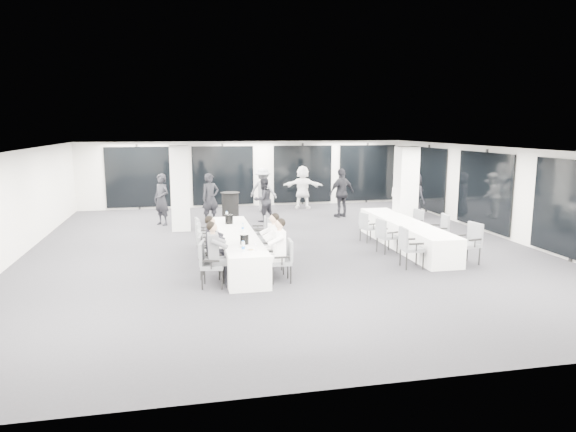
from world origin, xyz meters
The scene contains 43 objects.
room centered at (0.89, 1.11, 1.39)m, with size 14.04×16.04×2.84m.
column_left centered at (-2.80, 3.20, 1.40)m, with size 0.60×0.60×2.80m, color silver.
column_right centered at (4.20, 1.00, 1.40)m, with size 0.60×0.60×2.80m, color silver.
banquet_table_main centered at (-1.39, -1.31, 0.38)m, with size 0.90×5.00×0.75m, color white.
banquet_table_side centered at (3.48, -0.64, 0.38)m, with size 0.90×5.00×0.75m, color white.
cocktail_table centered at (-0.98, 4.98, 0.51)m, with size 0.72×0.72×1.00m.
chair_main_left_near centered at (-2.23, -3.23, 0.56)m, with size 0.57×0.61×0.98m.
chair_main_left_second centered at (-2.23, -2.51, 0.56)m, with size 0.57×0.61×0.98m.
chair_main_left_mid centered at (-2.22, -1.55, 0.51)m, with size 0.50×0.54×0.90m.
chair_main_left_fourth centered at (-2.22, -0.70, 0.53)m, with size 0.55×0.58×0.93m.
chair_main_left_far centered at (-2.22, 0.29, 0.51)m, with size 0.52×0.55×0.90m.
chair_main_right_near centered at (-0.56, -3.17, 0.54)m, with size 0.50×0.55×0.95m.
chair_main_right_second centered at (-0.57, -2.46, 0.51)m, with size 0.48×0.53×0.89m.
chair_main_right_mid centered at (-0.57, -1.76, 0.53)m, with size 0.57×0.60×0.94m.
chair_main_right_fourth centered at (-0.56, -0.75, 0.56)m, with size 0.58×0.62×0.98m.
chair_main_right_far centered at (-0.57, 0.22, 0.51)m, with size 0.50×0.54×0.89m.
chair_side_left_near centered at (2.64, -2.68, 0.57)m, with size 0.53×0.59×1.00m.
chair_side_left_mid centered at (2.65, -1.15, 0.53)m, with size 0.56×0.59×0.93m.
chair_side_left_far centered at (2.65, 0.25, 0.50)m, with size 0.54×0.56×0.88m.
chair_side_right_near centered at (4.32, -2.63, 0.59)m, with size 0.61×0.65×1.04m.
chair_side_right_mid centered at (4.32, -1.09, 0.57)m, with size 0.55×0.60×1.00m.
chair_side_right_far centered at (4.30, 0.45, 0.51)m, with size 0.55×0.57×0.89m.
seated_guest_a centered at (-2.06, -3.24, 0.81)m, with size 0.50×0.38×1.44m.
seated_guest_b centered at (-2.06, -2.53, 0.81)m, with size 0.50×0.38×1.44m.
seated_guest_c centered at (-0.73, -3.17, 0.81)m, with size 0.50×0.38×1.44m.
seated_guest_d centered at (-0.73, -2.45, 0.81)m, with size 0.50×0.38×1.44m.
standing_guest_a centered at (-1.75, 4.31, 1.01)m, with size 0.74×0.59×2.02m, color black.
standing_guest_b centered at (0.14, 4.17, 0.90)m, with size 0.87×0.53×1.80m, color black.
standing_guest_c centered at (0.49, 6.45, 0.99)m, with size 1.29×0.66×1.99m, color #53555A.
standing_guest_d centered at (3.21, 4.49, 1.05)m, with size 1.24×0.69×2.11m, color black.
standing_guest_e centered at (5.94, 3.90, 0.96)m, with size 0.92×0.56×1.91m, color black.
standing_guest_f centered at (2.24, 6.85, 1.02)m, with size 1.88×0.72×2.05m, color white.
standing_guest_g centered at (-3.45, 4.24, 1.02)m, with size 0.74×0.60×2.04m, color black.
standing_guest_h centered at (5.06, 3.32, 0.96)m, with size 0.93×0.57×1.93m, color white.
ice_bucket_near centered at (-1.37, -2.53, 0.87)m, with size 0.20×0.20×0.23m, color black.
ice_bucket_far centered at (-1.48, 0.05, 0.88)m, with size 0.22×0.22×0.25m, color black.
water_bottle_a centered at (-1.48, -3.27, 0.87)m, with size 0.07×0.07×0.23m, color silver.
water_bottle_b centered at (-1.23, -1.03, 0.85)m, with size 0.06×0.06×0.20m, color silver.
water_bottle_c centered at (-1.49, 0.67, 0.87)m, with size 0.08×0.08×0.24m, color silver.
plate_a centered at (-1.45, -2.88, 0.76)m, with size 0.20×0.20×0.03m.
plate_b centered at (-1.30, -3.18, 0.76)m, with size 0.18×0.18×0.03m.
plate_c centered at (-1.27, -1.66, 0.76)m, with size 0.19×0.19×0.03m.
wine_glass centered at (-1.21, -3.26, 0.89)m, with size 0.07×0.07×0.19m.
Camera 1 is at (-2.73, -14.02, 3.42)m, focal length 32.00 mm.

